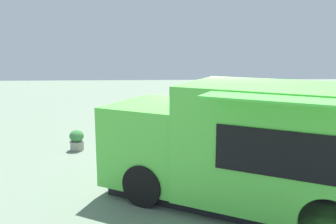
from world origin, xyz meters
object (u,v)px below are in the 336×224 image
Objects in this scene: person_customer at (145,113)px; trash_bin at (169,127)px; food_truck at (254,149)px; planter_flowering_near at (215,121)px; planter_flowering_far at (77,140)px.

trash_bin is at bearing -166.45° from person_customer.
food_truck is 6.46× the size of person_customer.
person_customer is 1.01× the size of planter_flowering_near.
planter_flowering_far is (3.61, 3.86, -0.77)m from food_truck.
food_truck reaches higher than planter_flowering_far.
food_truck is at bearing -163.89° from person_customer.
trash_bin is at bearing 17.98° from food_truck.
planter_flowering_near is 0.84× the size of trash_bin.
person_customer is (7.10, 2.05, -0.73)m from food_truck.
planter_flowering_near is at bearing -70.34° from planter_flowering_far.
trash_bin is (-1.00, 1.52, 0.06)m from planter_flowering_near.
person_customer is 0.85× the size of trash_bin.
planter_flowering_far is at bearing 100.17° from trash_bin.
food_truck is 6.55× the size of planter_flowering_near.
planter_flowering_near is at bearing -2.32° from food_truck.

